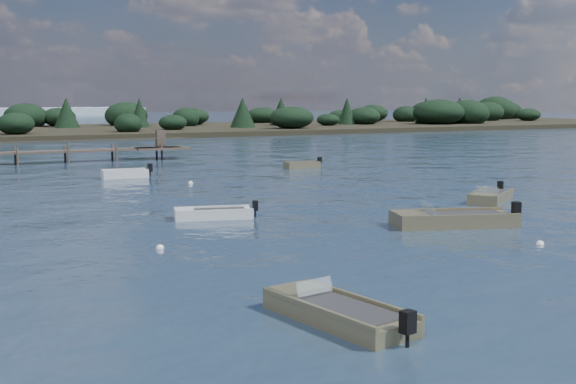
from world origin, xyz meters
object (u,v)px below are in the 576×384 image
dinghy_mid_grey (213,215)px  tender_far_grey_b (302,166)px  dinghy_mid_white_b (491,198)px  dinghy_mid_white_a (453,222)px  dinghy_near_olive (338,316)px  tender_far_white (125,175)px

dinghy_mid_grey → tender_far_grey_b: bearing=52.6°
tender_far_grey_b → dinghy_mid_white_b: dinghy_mid_white_b is taller
dinghy_mid_white_a → dinghy_near_olive: bearing=-140.3°
tender_far_white → dinghy_mid_white_b: tender_far_white is taller
tender_far_white → dinghy_near_olive: 36.34m
tender_far_grey_b → dinghy_mid_grey: 25.28m
tender_far_white → dinghy_near_olive: bearing=-95.3°
dinghy_mid_grey → dinghy_mid_white_a: size_ratio=0.68×
dinghy_mid_grey → dinghy_mid_white_a: dinghy_mid_white_a is taller
dinghy_mid_grey → dinghy_near_olive: 16.92m
tender_far_grey_b → dinghy_near_olive: (-18.17, -36.76, -0.00)m
tender_far_grey_b → dinghy_mid_white_b: bearing=-87.9°
dinghy_near_olive → dinghy_mid_white_a: bearing=39.7°
tender_far_grey_b → tender_far_white: size_ratio=0.88×
tender_far_grey_b → dinghy_mid_grey: (-15.35, -20.08, -0.02)m
tender_far_white → dinghy_mid_white_b: bearing=-53.3°
dinghy_mid_white_b → dinghy_mid_grey: bearing=174.9°
tender_far_white → dinghy_mid_white_b: (15.62, -20.94, -0.02)m
tender_far_white → dinghy_mid_white_b: 26.13m
dinghy_mid_white_a → dinghy_near_olive: size_ratio=1.22×
dinghy_mid_white_a → tender_far_white: bearing=107.9°
dinghy_mid_grey → dinghy_mid_white_a: bearing=-37.1°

